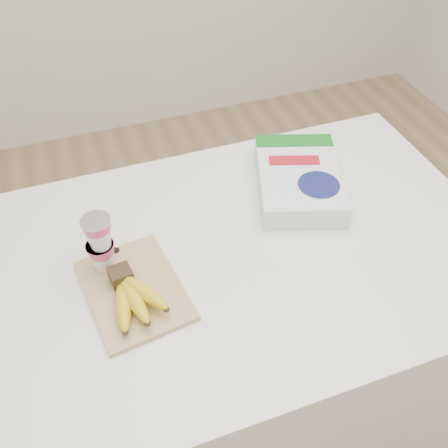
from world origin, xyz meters
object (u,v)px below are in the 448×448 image
object	(u,v)px
table	(245,347)
yogurt_stack	(100,243)
cutting_board	(134,290)
bananas	(132,296)
cereal_box	(299,179)

from	to	relation	value
table	yogurt_stack	bearing A→B (deg)	173.30
cutting_board	table	bearing A→B (deg)	0.12
bananas	yogurt_stack	world-z (taller)	yogurt_stack
cereal_box	yogurt_stack	bearing A→B (deg)	-149.76
yogurt_stack	cereal_box	distance (m)	0.55
bananas	cutting_board	bearing A→B (deg)	77.11
table	bananas	world-z (taller)	bananas
table	cutting_board	size ratio (longest dim) A/B	4.50
cutting_board	cereal_box	size ratio (longest dim) A/B	0.74
table	bananas	xyz separation A→B (m)	(-0.30, -0.08, 0.49)
yogurt_stack	cereal_box	world-z (taller)	yogurt_stack
cutting_board	cereal_box	xyz separation A→B (m)	(0.49, 0.19, 0.03)
table	cereal_box	size ratio (longest dim) A/B	3.33
cutting_board	yogurt_stack	bearing A→B (deg)	112.29
cutting_board	bananas	size ratio (longest dim) A/B	1.56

